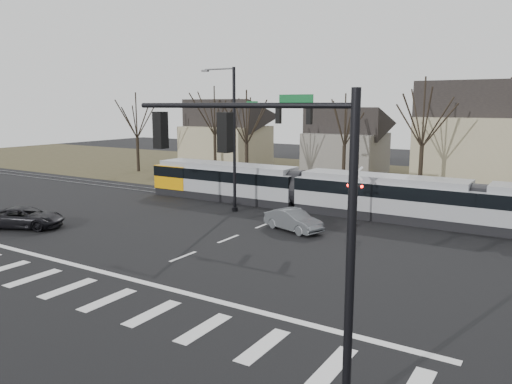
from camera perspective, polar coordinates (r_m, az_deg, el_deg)
The scene contains 16 objects.
ground at distance 24.42m, azimuth -11.39°, elevation -8.44°, with size 140.00×140.00×0.00m, color black.
grass_verge at distance 51.87m, azimuth 13.60°, elevation 1.22°, with size 140.00×28.00×0.01m, color #38331E.
crosswalk at distance 21.87m, azimuth -18.72°, elevation -10.97°, with size 27.00×2.60×0.01m.
stop_line at distance 23.22m, azimuth -14.48°, elevation -9.52°, with size 28.00×0.35×0.01m, color silver.
lane_dashes at distance 37.25m, azimuth 5.72°, elevation -1.90°, with size 0.18×30.00×0.01m.
rail_pair at distance 37.07m, azimuth 5.58°, elevation -1.92°, with size 90.00×1.52×0.06m.
tram at distance 34.89m, azimuth 14.03°, elevation -0.30°, with size 38.65×2.87×2.93m.
sedan at distance 30.61m, azimuth 4.29°, elevation -3.23°, with size 4.21×2.55×1.31m, color #505357.
suv at distance 34.46m, azimuth -24.80°, elevation -2.66°, with size 5.14×3.92×1.30m, color black.
signal_pole_near_right at distance 12.52m, azimuth 2.86°, elevation -1.37°, with size 6.72×0.44×8.00m.
signal_pole_far at distance 34.64m, azimuth -0.31°, elevation 6.77°, with size 9.28×0.44×10.20m.
rail_crossing_signal at distance 32.05m, azimuth 11.25°, elevation -0.56°, with size 1.08×0.36×4.00m.
tree_row at distance 45.06m, azimuth 13.83°, elevation 6.33°, with size 59.20×7.20×10.00m.
house_a at distance 62.33m, azimuth -3.43°, elevation 7.02°, with size 9.72×8.64×8.60m.
house_b at distance 56.90m, azimuth 10.26°, elevation 6.11°, with size 8.64×7.56×7.65m.
house_c at distance 50.28m, azimuth 24.04°, elevation 6.37°, with size 10.80×8.64×10.10m.
Camera 1 is at (16.08, -16.72, 7.62)m, focal length 35.00 mm.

